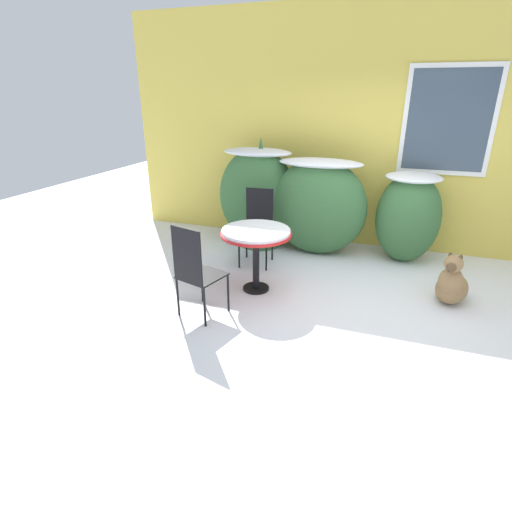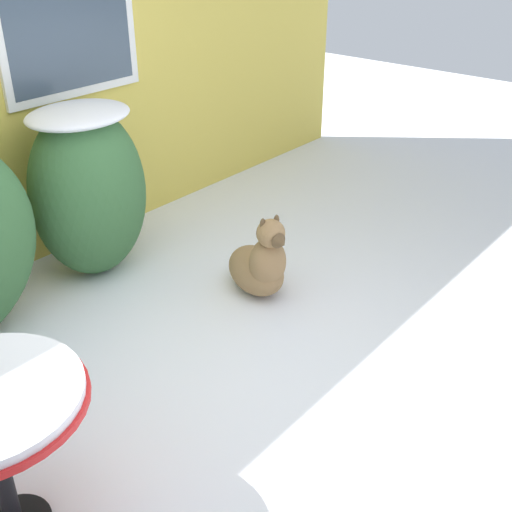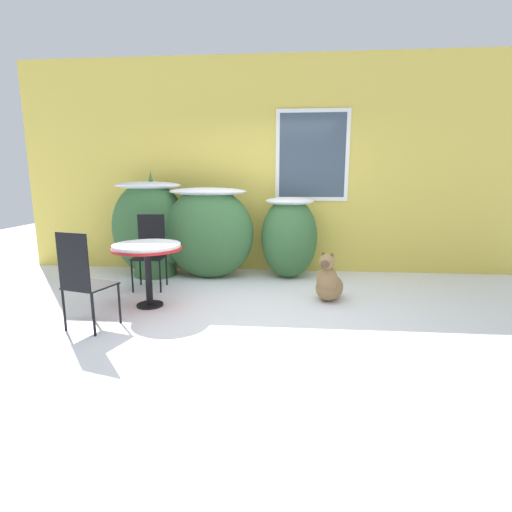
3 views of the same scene
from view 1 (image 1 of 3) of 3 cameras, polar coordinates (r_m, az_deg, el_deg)
ground_plane at (r=4.52m, az=14.66°, el=-7.80°), size 16.00×16.00×0.00m
house_wall at (r=6.16m, az=18.65°, el=16.42°), size 8.00×0.10×3.37m
shrub_left at (r=6.13m, az=0.19°, el=8.74°), size 1.21×0.64×1.46m
shrub_middle at (r=5.79m, az=8.86°, el=7.21°), size 1.37×0.64×1.38m
shrub_right at (r=5.85m, az=20.91°, el=5.41°), size 0.85×0.72×1.24m
evergreen_bush at (r=6.06m, az=0.68°, el=9.01°), size 0.67×0.67×1.63m
patio_table at (r=4.60m, az=-0.00°, el=2.64°), size 0.82×0.82×0.76m
patio_chair_near_table at (r=5.45m, az=0.24°, el=4.52°), size 0.45×0.45×1.02m
patio_chair_far_side at (r=4.10m, az=-8.60°, el=-1.99°), size 0.51×0.51×1.02m
dog at (r=4.96m, az=26.15°, el=-3.69°), size 0.48×0.69×0.64m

